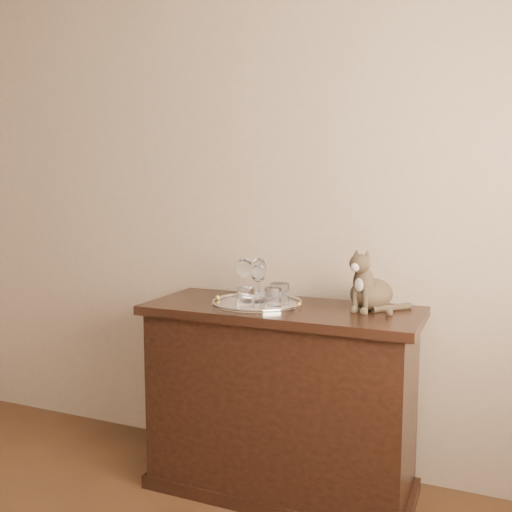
{
  "coord_description": "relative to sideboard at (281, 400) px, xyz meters",
  "views": [
    {
      "loc": [
        1.45,
        -0.35,
        1.37
      ],
      "look_at": [
        0.47,
        1.95,
        1.06
      ],
      "focal_mm": 40.0,
      "sensor_mm": 36.0,
      "label": 1
    }
  ],
  "objects": [
    {
      "name": "tray",
      "position": [
        -0.11,
        -0.01,
        0.43
      ],
      "size": [
        0.4,
        0.4,
        0.01
      ],
      "primitive_type": "cylinder",
      "color": "white",
      "rests_on": "sideboard"
    },
    {
      "name": "wine_glass_d",
      "position": [
        -0.12,
        0.02,
        0.52
      ],
      "size": [
        0.06,
        0.06,
        0.17
      ],
      "primitive_type": null,
      "color": "silver",
      "rests_on": "tray"
    },
    {
      "name": "tumbler_b",
      "position": [
        -0.12,
        -0.11,
        0.48
      ],
      "size": [
        0.08,
        0.08,
        0.09
      ],
      "primitive_type": "cylinder",
      "color": "silver",
      "rests_on": "tray"
    },
    {
      "name": "tumbler_a",
      "position": [
        -0.02,
        -0.04,
        0.47
      ],
      "size": [
        0.07,
        0.07,
        0.08
      ],
      "primitive_type": "cylinder",
      "color": "silver",
      "rests_on": "tray"
    },
    {
      "name": "wine_glass_a",
      "position": [
        -0.19,
        0.02,
        0.53
      ],
      "size": [
        0.07,
        0.07,
        0.2
      ],
      "primitive_type": null,
      "color": "silver",
      "rests_on": "tray"
    },
    {
      "name": "cat",
      "position": [
        0.37,
        0.1,
        0.56
      ],
      "size": [
        0.33,
        0.31,
        0.27
      ],
      "primitive_type": null,
      "rotation": [
        0.0,
        0.0,
        -0.31
      ],
      "color": "#4B3A2D",
      "rests_on": "sideboard"
    },
    {
      "name": "tumbler_c",
      "position": [
        -0.01,
        -0.01,
        0.48
      ],
      "size": [
        0.08,
        0.08,
        0.09
      ],
      "primitive_type": "cylinder",
      "color": "silver",
      "rests_on": "tray"
    },
    {
      "name": "wine_glass_b",
      "position": [
        -0.13,
        0.06,
        0.53
      ],
      "size": [
        0.07,
        0.07,
        0.19
      ],
      "primitive_type": null,
      "color": "white",
      "rests_on": "tray"
    },
    {
      "name": "wall_back",
      "position": [
        -0.6,
        0.31,
        0.93
      ],
      "size": [
        4.0,
        0.1,
        2.7
      ],
      "primitive_type": "cube",
      "color": "tan",
      "rests_on": "ground"
    },
    {
      "name": "sideboard",
      "position": [
        0.0,
        0.0,
        0.0
      ],
      "size": [
        1.2,
        0.5,
        0.85
      ],
      "primitive_type": null,
      "color": "black",
      "rests_on": "ground"
    }
  ]
}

